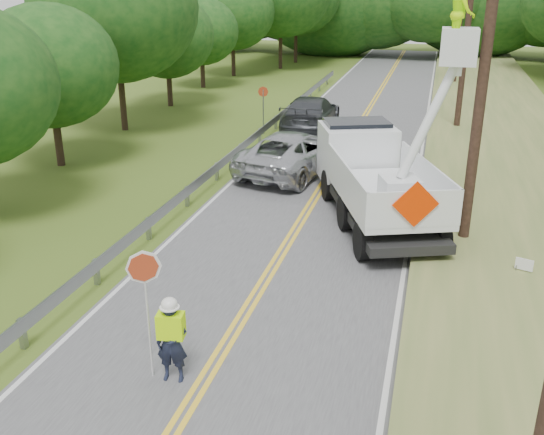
# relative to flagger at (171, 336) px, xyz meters

# --- Properties ---
(ground) EXTENTS (140.00, 140.00, 0.00)m
(ground) POSITION_rel_flagger_xyz_m (0.59, -0.80, -0.98)
(ground) COLOR #44601B
(ground) RESTS_ON ground
(road) EXTENTS (7.20, 96.00, 0.03)m
(road) POSITION_rel_flagger_xyz_m (0.59, 13.20, -0.97)
(road) COLOR #4B4B4E
(road) RESTS_ON ground
(guardrail) EXTENTS (0.18, 48.00, 0.77)m
(guardrail) POSITION_rel_flagger_xyz_m (-3.43, 14.10, -0.43)
(guardrail) COLOR gray
(guardrail) RESTS_ON ground
(utility_poles) EXTENTS (1.60, 43.30, 10.00)m
(utility_poles) POSITION_rel_flagger_xyz_m (5.59, 16.21, 4.28)
(utility_poles) COLOR black
(utility_poles) RESTS_ON ground
(tall_grass_verge) EXTENTS (7.00, 96.00, 0.30)m
(tall_grass_verge) POSITION_rel_flagger_xyz_m (7.69, 13.20, -0.83)
(tall_grass_verge) COLOR #5B6F36
(tall_grass_verge) RESTS_ON ground
(treeline_left) EXTENTS (10.50, 55.50, 10.18)m
(treeline_left) POSITION_rel_flagger_xyz_m (-10.03, 30.46, 4.42)
(treeline_left) COLOR #332319
(treeline_left) RESTS_ON ground
(flagger) EXTENTS (1.07, 0.48, 2.70)m
(flagger) POSITION_rel_flagger_xyz_m (0.00, 0.00, 0.00)
(flagger) COLOR #191E33
(flagger) RESTS_ON road
(bucket_truck) EXTENTS (5.01, 7.94, 7.30)m
(bucket_truck) POSITION_rel_flagger_xyz_m (2.65, 10.32, 0.65)
(bucket_truck) COLOR black
(bucket_truck) RESTS_ON road
(suv_silver) EXTENTS (4.12, 6.54, 1.68)m
(suv_silver) POSITION_rel_flagger_xyz_m (-0.82, 13.93, -0.12)
(suv_silver) COLOR silver
(suv_silver) RESTS_ON road
(suv_darkgrey) EXTENTS (2.59, 6.02, 1.73)m
(suv_darkgrey) POSITION_rel_flagger_xyz_m (-1.72, 21.45, -0.10)
(suv_darkgrey) COLOR #3D4045
(suv_darkgrey) RESTS_ON road
(stop_sign_permanent) EXTENTS (0.51, 0.10, 2.41)m
(stop_sign_permanent) POSITION_rel_flagger_xyz_m (-3.79, 19.82, 0.60)
(stop_sign_permanent) COLOR gray
(stop_sign_permanent) RESTS_ON ground
(yard_sign) EXTENTS (0.43, 0.17, 0.64)m
(yard_sign) POSITION_rel_flagger_xyz_m (7.03, 6.18, -0.53)
(yard_sign) COLOR white
(yard_sign) RESTS_ON ground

